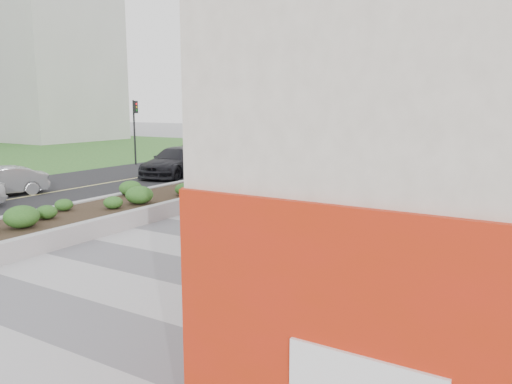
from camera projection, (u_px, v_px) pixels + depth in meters
ground at (128, 296)px, 10.20m from camera, size 160.00×160.00×0.00m
walkway at (214, 258)px, 12.73m from camera, size 8.00×36.00×0.01m
planter at (158, 197)px, 18.83m from camera, size 3.00×18.00×0.90m
street at (48, 193)px, 22.21m from camera, size 10.00×40.00×0.00m
traffic_signal_near at (260, 125)px, 28.17m from camera, size 0.33×0.28×4.20m
traffic_signal_far at (135, 122)px, 32.43m from camera, size 0.33×0.28×4.20m
distant_bldg_west_a at (30, 42)px, 56.54m from camera, size 18.00×12.00×22.00m
distant_bldg_north_l at (443, 51)px, 57.43m from camera, size 16.00×12.00×20.00m
manhole_cover at (231, 261)px, 12.47m from camera, size 0.44×0.44×0.01m
skateboarder at (336, 189)px, 19.04m from camera, size 0.45×0.74×1.37m
car_silver at (0, 182)px, 21.38m from camera, size 2.69×3.98×1.24m
car_dark at (176, 162)px, 27.62m from camera, size 3.12×5.68×1.56m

